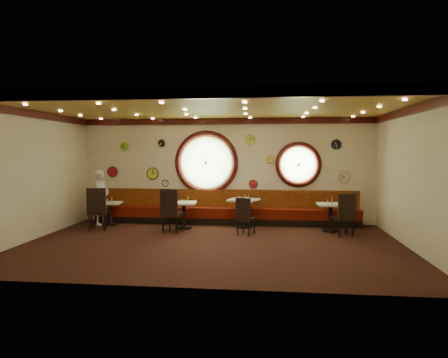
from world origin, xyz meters
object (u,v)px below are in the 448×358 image
Objects in this scene: condiment_c_salt at (240,197)px; condiment_b_pepper at (184,201)px; table_b at (184,212)px; condiment_a_bottle at (112,200)px; condiment_b_salt at (182,200)px; condiment_d_bottle at (332,200)px; chair_b at (171,208)px; condiment_b_bottle at (188,199)px; table_d at (331,214)px; condiment_d_salt at (328,201)px; chair_c at (245,214)px; waiter at (102,197)px; chair_a at (97,206)px; table_a at (110,211)px; condiment_c_pepper at (245,197)px; condiment_a_salt at (108,200)px; condiment_c_bottle at (248,196)px; condiment_a_pepper at (112,201)px; chair_d at (345,212)px; table_c at (244,209)px; condiment_d_pepper at (332,202)px.

condiment_c_salt is 0.97× the size of condiment_b_pepper.
condiment_a_bottle is (-2.24, 0.30, 0.29)m from table_b.
condiment_d_bottle is (4.20, 0.15, 0.06)m from condiment_b_salt.
chair_b is 0.67m from condiment_b_pepper.
condiment_b_bottle is (2.33, -0.17, 0.08)m from condiment_a_bottle.
condiment_d_salt is (-0.07, 0.10, 0.34)m from table_d.
chair_c is 4.49m from waiter.
table_b is 2.40m from chair_a.
table_a is 4.52× the size of condiment_a_bottle.
condiment_d_salt is at bearing 2.00° from table_b.
condiment_c_pepper is at bearing 116.22° from chair_c.
condiment_a_salt is 4.20m from condiment_c_bottle.
condiment_b_salt is at bearing -6.44° from table_a.
chair_c is (1.99, -0.09, -0.12)m from chair_b.
condiment_d_bottle is at bearing -0.91° from table_a.
condiment_d_bottle is (4.34, 0.82, 0.18)m from chair_b.
condiment_c_pepper is (1.71, 0.38, 0.41)m from table_b.
chair_c is 2.01m from condiment_b_salt.
condiment_d_bottle reaches higher than condiment_a_pepper.
waiter reaches higher than condiment_b_bottle.
condiment_a_bottle is 6.37m from condiment_d_bottle.
chair_d is 7.26× the size of condiment_b_salt.
waiter reaches higher than condiment_a_bottle.
condiment_d_salt is (2.46, -0.23, -0.05)m from condiment_c_salt.
condiment_a_salt is 6.51m from condiment_d_bottle.
condiment_d_salt is (2.34, -0.21, 0.30)m from table_c.
condiment_c_pepper is 0.10m from condiment_c_bottle.
condiment_a_bottle is at bearing -178.45° from condiment_c_bottle.
chair_a is 8.03× the size of condiment_a_pepper.
condiment_d_salt is (4.09, 0.12, 0.02)m from condiment_b_salt.
table_d is 6.43m from chair_a.
table_c is at bearing 10.72° from condiment_b_salt.
condiment_d_bottle is (6.44, 0.77, 0.18)m from chair_a.
condiment_a_salt is 1.02× the size of condiment_d_pepper.
condiment_b_bottle is (-4.00, 0.09, 0.35)m from table_d.
condiment_c_bottle is (-2.54, 1.01, 0.26)m from chair_d.
chair_c is at bearing -14.40° from condiment_a_salt.
table_b is 1.02× the size of chair_b.
chair_d is at bearing -21.72° from condiment_c_bottle.
condiment_a_bottle is 1.05× the size of condiment_c_bottle.
table_a is 2.35m from condiment_b_pepper.
condiment_a_salt is 3.95m from condiment_c_salt.
table_a is 0.34m from condiment_a_bottle.
condiment_c_pepper reaches higher than condiment_a_pepper.
table_c is 1.80m from condiment_b_salt.
condiment_a_bottle is (-3.92, -0.05, 0.24)m from table_c.
chair_b is 8.18× the size of condiment_b_pepper.
table_c is at bearing -1.93° from chair_a.
chair_d is 2.74m from condiment_c_bottle.
condiment_b_salt is at bearing -179.63° from table_d.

